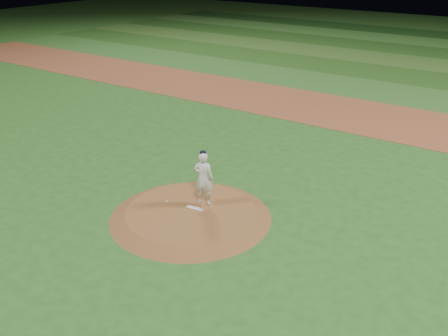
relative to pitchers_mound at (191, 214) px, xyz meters
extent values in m
plane|color=#285D1E|center=(0.00, 0.00, -0.12)|extent=(120.00, 120.00, 0.00)
cube|color=brown|center=(0.00, 14.00, -0.12)|extent=(70.00, 6.00, 0.02)
cube|color=#306625|center=(0.00, 19.50, -0.12)|extent=(70.00, 5.00, 0.02)
cube|color=#244F19|center=(0.00, 24.50, -0.12)|extent=(70.00, 5.00, 0.02)
cube|color=#386424|center=(0.00, 29.50, -0.12)|extent=(70.00, 5.00, 0.02)
cube|color=#214D18|center=(0.00, 34.50, -0.12)|extent=(70.00, 5.00, 0.02)
cone|color=brown|center=(0.00, 0.00, 0.00)|extent=(5.50, 5.50, 0.25)
cube|color=silver|center=(0.04, 0.19, 0.14)|extent=(0.64, 0.22, 0.03)
ellipsoid|color=silver|center=(-1.05, -0.01, 0.16)|extent=(0.12, 0.12, 0.06)
imported|color=white|center=(0.07, 0.66, 1.10)|extent=(0.82, 0.66, 1.94)
ellipsoid|color=black|center=(0.07, 0.66, 2.05)|extent=(0.22, 0.22, 0.15)
camera|label=1|loc=(9.39, -11.57, 8.37)|focal=40.00mm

